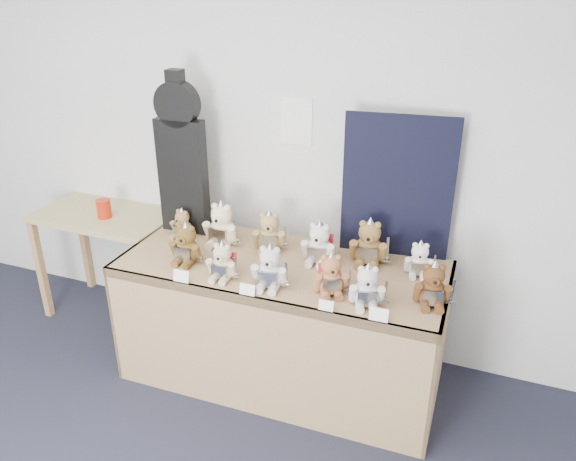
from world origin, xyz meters
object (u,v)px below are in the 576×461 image
at_px(teddy_front_far_right, 367,288).
at_px(teddy_back_right, 369,244).
at_px(teddy_back_left, 222,226).
at_px(teddy_back_far_left, 182,225).
at_px(teddy_front_right, 331,276).
at_px(teddy_front_centre, 270,269).
at_px(side_table, 106,230).
at_px(teddy_back_centre_left, 269,233).
at_px(display_table, 277,296).
at_px(teddy_front_far_left, 187,245).
at_px(teddy_back_end, 419,260).
at_px(teddy_front_left, 223,263).
at_px(red_cup, 104,209).
at_px(teddy_back_centre_right, 319,245).
at_px(guitar_case, 181,156).
at_px(teddy_front_end, 433,286).

bearing_deg(teddy_front_far_right, teddy_back_right, 87.14).
relative_size(teddy_back_left, teddy_back_far_left, 1.45).
bearing_deg(teddy_front_right, teddy_front_centre, 164.44).
distance_m(teddy_front_far_right, teddy_back_right, 0.48).
height_order(side_table, teddy_back_centre_left, teddy_back_centre_left).
bearing_deg(display_table, teddy_front_far_left, -171.51).
distance_m(teddy_back_centre_left, teddy_back_end, 0.93).
bearing_deg(teddy_back_right, teddy_front_right, -111.32).
relative_size(teddy_front_left, teddy_back_left, 0.78).
height_order(teddy_front_centre, teddy_back_end, teddy_front_centre).
bearing_deg(teddy_back_right, red_cup, 174.15).
bearing_deg(teddy_back_centre_left, teddy_back_left, 170.98).
height_order(side_table, teddy_front_left, teddy_front_left).
bearing_deg(teddy_front_far_right, teddy_back_centre_right, 120.55).
bearing_deg(teddy_back_end, guitar_case, 168.78).
relative_size(side_table, teddy_front_right, 3.82).
xyz_separation_m(teddy_front_end, teddy_back_centre_right, (-0.71, 0.24, 0.01)).
distance_m(guitar_case, teddy_back_far_left, 0.45).
height_order(teddy_front_centre, teddy_back_centre_right, teddy_back_centre_right).
bearing_deg(teddy_back_end, teddy_front_end, -77.66).
relative_size(side_table, teddy_front_left, 4.08).
relative_size(teddy_front_centre, teddy_back_right, 0.90).
bearing_deg(teddy_front_end, teddy_back_end, 98.50).
xyz_separation_m(teddy_front_right, teddy_back_centre_left, (-0.52, 0.36, 0.01)).
xyz_separation_m(teddy_front_centre, teddy_back_centre_right, (0.16, 0.38, 0.00)).
relative_size(teddy_front_right, teddy_back_right, 0.85).
height_order(teddy_front_centre, teddy_back_left, teddy_back_left).
height_order(teddy_front_far_left, teddy_front_right, teddy_front_far_left).
xyz_separation_m(teddy_front_far_right, teddy_back_left, (-1.05, 0.37, 0.02)).
bearing_deg(teddy_back_far_left, side_table, -177.36).
xyz_separation_m(teddy_front_end, teddy_back_left, (-1.37, 0.24, 0.02)).
relative_size(display_table, teddy_front_far_right, 7.65).
height_order(red_cup, teddy_back_far_left, teddy_back_far_left).
distance_m(guitar_case, teddy_back_left, 0.53).
relative_size(display_table, teddy_back_end, 8.64).
height_order(display_table, teddy_back_centre_left, teddy_back_centre_left).
relative_size(display_table, teddy_front_right, 7.50).
bearing_deg(teddy_front_centre, guitar_case, 142.02).
height_order(red_cup, teddy_back_centre_right, teddy_back_centre_right).
xyz_separation_m(teddy_front_far_right, teddy_back_end, (0.20, 0.43, -0.01)).
xyz_separation_m(guitar_case, teddy_back_right, (1.27, -0.02, -0.40)).
relative_size(teddy_front_right, teddy_front_end, 0.98).
xyz_separation_m(teddy_front_far_left, teddy_front_left, (0.29, -0.10, -0.01)).
relative_size(teddy_front_centre, teddy_front_far_right, 1.08).
xyz_separation_m(teddy_front_right, teddy_back_right, (0.11, 0.42, 0.02)).
height_order(guitar_case, teddy_back_centre_left, guitar_case).
height_order(side_table, teddy_back_left, teddy_back_left).
xyz_separation_m(teddy_back_centre_left, teddy_back_end, (0.93, 0.02, -0.02)).
xyz_separation_m(display_table, teddy_back_end, (0.79, 0.26, 0.27)).
distance_m(teddy_back_left, teddy_back_right, 0.95).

